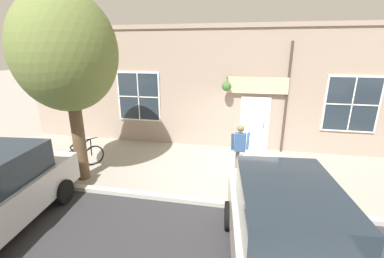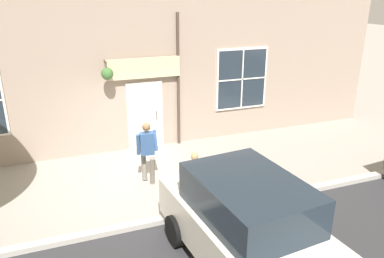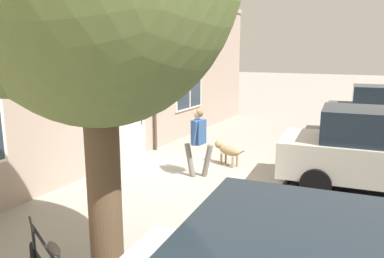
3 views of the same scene
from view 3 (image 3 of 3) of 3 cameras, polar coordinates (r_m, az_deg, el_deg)
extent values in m
plane|color=gray|center=(8.85, -0.23, -7.44)|extent=(90.00, 90.00, 0.00)
cube|color=#B2ADA3|center=(8.14, 12.48, -8.99)|extent=(0.20, 28.00, 0.12)
cube|color=gray|center=(9.70, -12.74, 7.75)|extent=(0.30, 18.00, 4.56)
cube|color=white|center=(10.29, -9.20, 1.19)|extent=(0.10, 1.10, 2.10)
cube|color=#232D38|center=(10.28, -9.05, 0.90)|extent=(0.03, 0.90, 1.90)
cylinder|color=#47382D|center=(10.52, -7.67, 1.46)|extent=(0.03, 0.03, 0.30)
cube|color=beige|center=(10.07, -9.01, 9.57)|extent=(0.08, 2.20, 0.60)
cylinder|color=#47382D|center=(11.00, -5.74, 7.22)|extent=(0.09, 0.09, 4.10)
cylinder|color=#47382D|center=(9.12, -12.65, 11.00)|extent=(0.44, 0.04, 0.04)
cylinder|color=#47382D|center=(9.01, -11.71, 9.89)|extent=(0.01, 0.01, 0.34)
cone|color=#2D2823|center=(9.01, -11.65, 8.49)|extent=(0.32, 0.32, 0.18)
sphere|color=#3D6B33|center=(9.01, -11.67, 9.06)|extent=(0.34, 0.34, 0.34)
cube|color=white|center=(12.95, -0.54, 7.49)|extent=(0.08, 1.82, 2.02)
cube|color=#232D38|center=(12.93, -0.42, 7.49)|extent=(0.03, 1.70, 1.90)
cube|color=white|center=(12.92, -0.34, 7.48)|extent=(0.04, 0.04, 1.90)
cube|color=white|center=(12.92, -0.34, 7.48)|extent=(0.04, 1.70, 0.04)
cylinder|color=#6B665B|center=(8.88, -0.33, -4.70)|extent=(0.30, 0.16, 0.80)
cylinder|color=#6B665B|center=(8.81, 2.34, -4.83)|extent=(0.30, 0.16, 0.80)
cube|color=#2D4C7A|center=(8.67, 1.02, -0.45)|extent=(0.25, 0.36, 0.57)
sphere|color=tan|center=(8.60, 0.91, 2.39)|extent=(0.22, 0.22, 0.22)
sphere|color=brown|center=(8.58, 1.08, 2.51)|extent=(0.21, 0.21, 0.21)
cylinder|color=#2D4C7A|center=(8.46, 0.41, -0.71)|extent=(0.17, 0.10, 0.57)
cylinder|color=#2D4C7A|center=(8.91, 1.26, 0.06)|extent=(0.33, 0.12, 0.52)
ellipsoid|color=#997A51|center=(9.73, 5.71, -3.30)|extent=(0.74, 0.52, 0.25)
cylinder|color=#997A51|center=(9.88, 4.48, -4.56)|extent=(0.06, 0.06, 0.28)
cylinder|color=#997A51|center=(9.99, 5.16, -4.38)|extent=(0.06, 0.06, 0.28)
cylinder|color=#997A51|center=(9.60, 6.21, -5.08)|extent=(0.06, 0.06, 0.28)
cylinder|color=#997A51|center=(9.71, 6.90, -4.89)|extent=(0.06, 0.06, 0.28)
sphere|color=#997A51|center=(9.98, 4.06, -2.31)|extent=(0.21, 0.21, 0.21)
cone|color=#997A51|center=(10.06, 3.62, -2.31)|extent=(0.13, 0.12, 0.09)
cone|color=#997A51|center=(9.91, 3.90, -1.83)|extent=(0.06, 0.06, 0.07)
cone|color=#997A51|center=(9.98, 4.32, -1.74)|extent=(0.06, 0.06, 0.07)
cylinder|color=#997A51|center=(9.43, 7.56, -3.51)|extent=(0.21, 0.11, 0.14)
cylinder|color=brown|center=(4.16, -13.15, -10.25)|extent=(0.36, 0.36, 2.73)
sphere|color=olive|center=(3.91, -26.65, 15.54)|extent=(1.56, 1.56, 1.56)
cylinder|color=black|center=(4.48, -21.36, -16.41)|extent=(0.78, 0.33, 0.23)
cylinder|color=black|center=(4.90, -22.84, -16.61)|extent=(0.07, 0.06, 0.58)
cylinder|color=black|center=(4.80, -23.28, -13.26)|extent=(0.39, 0.29, 0.03)
ellipsoid|color=black|center=(4.24, -20.31, -16.73)|extent=(0.27, 0.18, 0.11)
cube|color=#1E2833|center=(8.55, 26.69, 0.41)|extent=(2.37, 1.75, 0.68)
cylinder|color=black|center=(9.63, 19.08, -4.56)|extent=(0.63, 0.24, 0.62)
cylinder|color=black|center=(7.95, 18.31, -7.92)|extent=(0.63, 0.24, 0.62)
cylinder|color=black|center=(15.44, 22.94, 1.11)|extent=(0.63, 0.24, 0.62)
cylinder|color=black|center=(13.71, 22.98, -0.13)|extent=(0.63, 0.24, 0.62)
camera|label=1|loc=(8.54, 55.79, 12.86)|focal=24.00mm
camera|label=2|loc=(7.57, 70.76, 17.57)|focal=35.00mm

